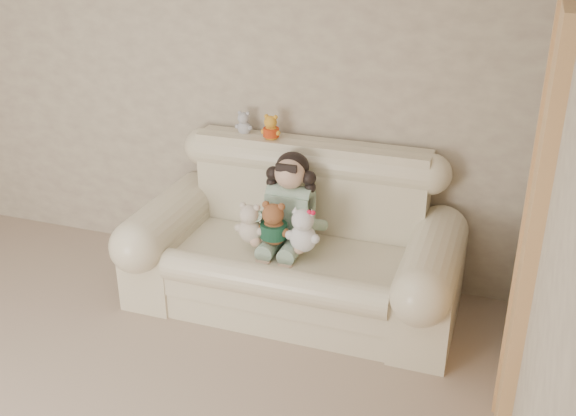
# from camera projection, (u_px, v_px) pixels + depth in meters

# --- Properties ---
(wall_back) EXTENTS (4.50, 0.00, 4.50)m
(wall_back) POSITION_uv_depth(u_px,v_px,m) (200.00, 84.00, 4.63)
(wall_back) COLOR beige
(wall_back) RESTS_ON ground
(wall_right) EXTENTS (0.00, 5.00, 5.00)m
(wall_right) POSITION_uv_depth(u_px,v_px,m) (546.00, 369.00, 1.81)
(wall_right) COLOR beige
(wall_right) RESTS_ON ground
(sofa) EXTENTS (2.10, 0.95, 1.03)m
(sofa) POSITION_uv_depth(u_px,v_px,m) (293.00, 235.00, 4.27)
(sofa) COLOR beige
(sofa) RESTS_ON floor
(door_panel) EXTENTS (0.06, 0.90, 2.10)m
(door_panel) POSITION_uv_depth(u_px,v_px,m) (530.00, 232.00, 3.12)
(door_panel) COLOR #B37B4D
(door_panel) RESTS_ON floor
(seated_child) EXTENTS (0.38, 0.46, 0.62)m
(seated_child) POSITION_uv_depth(u_px,v_px,m) (290.00, 199.00, 4.26)
(seated_child) COLOR #306E46
(seated_child) RESTS_ON sofa
(brown_teddy) EXTENTS (0.23, 0.19, 0.34)m
(brown_teddy) POSITION_uv_depth(u_px,v_px,m) (274.00, 220.00, 4.13)
(brown_teddy) COLOR brown
(brown_teddy) RESTS_ON sofa
(white_cat) EXTENTS (0.23, 0.18, 0.34)m
(white_cat) POSITION_uv_depth(u_px,v_px,m) (303.00, 226.00, 4.05)
(white_cat) COLOR white
(white_cat) RESTS_ON sofa
(cream_teddy) EXTENTS (0.21, 0.16, 0.31)m
(cream_teddy) POSITION_uv_depth(u_px,v_px,m) (250.00, 219.00, 4.16)
(cream_teddy) COLOR beige
(cream_teddy) RESTS_ON sofa
(yellow_mini_bear) EXTENTS (0.16, 0.14, 0.21)m
(yellow_mini_bear) POSITION_uv_depth(u_px,v_px,m) (271.00, 125.00, 4.39)
(yellow_mini_bear) COLOR gold
(yellow_mini_bear) RESTS_ON sofa
(grey_mini_plush) EXTENTS (0.15, 0.13, 0.20)m
(grey_mini_plush) POSITION_uv_depth(u_px,v_px,m) (244.00, 121.00, 4.50)
(grey_mini_plush) COLOR #B4B4BB
(grey_mini_plush) RESTS_ON sofa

